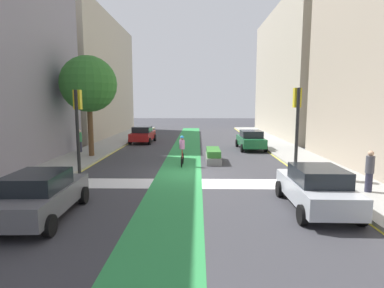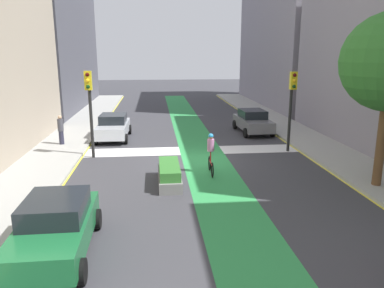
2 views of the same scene
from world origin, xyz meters
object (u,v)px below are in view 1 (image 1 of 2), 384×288
(car_silver_right_near, at_px, (316,188))
(street_tree_near, at_px, (89,84))
(traffic_signal_near_right, at_px, (297,116))
(car_red_left_far, at_px, (143,134))
(car_green_right_far, at_px, (251,140))
(pedestrian_sidewalk_left_a, at_px, (80,141))
(cyclist_in_lane, at_px, (182,150))
(car_grey_left_near, at_px, (40,195))
(pedestrian_sidewalk_right_a, at_px, (370,171))
(traffic_signal_near_left, at_px, (78,117))
(median_planter, at_px, (213,156))

(car_silver_right_near, xyz_separation_m, street_tree_near, (-11.64, 10.31, 4.24))
(traffic_signal_near_right, bearing_deg, car_red_left_far, 125.92)
(street_tree_near, bearing_deg, car_green_right_far, 19.01)
(car_red_left_far, distance_m, pedestrian_sidewalk_left_a, 7.48)
(cyclist_in_lane, bearing_deg, pedestrian_sidewalk_left_a, 151.92)
(car_grey_left_near, bearing_deg, pedestrian_sidewalk_left_a, 105.73)
(car_red_left_far, bearing_deg, car_silver_right_near, -62.76)
(car_silver_right_near, xyz_separation_m, pedestrian_sidewalk_right_a, (2.84, 1.78, 0.23))
(car_grey_left_near, xyz_separation_m, cyclist_in_lane, (4.24, 8.69, 0.17))
(cyclist_in_lane, distance_m, street_tree_near, 8.09)
(cyclist_in_lane, height_order, pedestrian_sidewalk_left_a, cyclist_in_lane)
(car_red_left_far, height_order, car_green_right_far, same)
(traffic_signal_near_left, bearing_deg, car_grey_left_near, -82.47)
(car_silver_right_near, height_order, street_tree_near, street_tree_near)
(street_tree_near, relative_size, median_planter, 2.40)
(pedestrian_sidewalk_right_a, bearing_deg, traffic_signal_near_right, 129.43)
(traffic_signal_near_right, height_order, cyclist_in_lane, traffic_signal_near_right)
(median_planter, bearing_deg, traffic_signal_near_right, -49.00)
(pedestrian_sidewalk_left_a, bearing_deg, pedestrian_sidewalk_right_a, -32.41)
(traffic_signal_near_right, relative_size, pedestrian_sidewalk_right_a, 2.62)
(traffic_signal_near_right, height_order, pedestrian_sidewalk_right_a, traffic_signal_near_right)
(traffic_signal_near_left, bearing_deg, median_planter, 34.05)
(street_tree_near, bearing_deg, pedestrian_sidewalk_left_a, 131.99)
(traffic_signal_near_right, bearing_deg, cyclist_in_lane, 151.15)
(traffic_signal_near_left, xyz_separation_m, car_green_right_far, (10.21, 10.10, -2.30))
(car_silver_right_near, relative_size, car_grey_left_near, 0.99)
(car_grey_left_near, bearing_deg, car_green_right_far, 58.25)
(car_red_left_far, relative_size, car_grey_left_near, 0.99)
(traffic_signal_near_right, height_order, car_red_left_far, traffic_signal_near_right)
(car_green_right_far, relative_size, car_grey_left_near, 0.99)
(car_green_right_far, xyz_separation_m, street_tree_near, (-11.74, -4.05, 4.24))
(car_red_left_far, relative_size, car_green_right_far, 1.00)
(traffic_signal_near_right, relative_size, pedestrian_sidewalk_left_a, 2.68)
(car_green_right_far, relative_size, cyclist_in_lane, 2.28)
(car_red_left_far, bearing_deg, cyclist_in_lane, -68.14)
(street_tree_near, bearing_deg, car_red_left_far, 75.27)
(car_red_left_far, xyz_separation_m, car_green_right_far, (9.60, -4.10, 0.00))
(car_green_right_far, bearing_deg, car_red_left_far, 156.88)
(pedestrian_sidewalk_left_a, bearing_deg, traffic_signal_near_right, -28.40)
(pedestrian_sidewalk_right_a, height_order, pedestrian_sidewalk_left_a, pedestrian_sidewalk_right_a)
(car_red_left_far, bearing_deg, traffic_signal_near_right, -54.08)
(car_silver_right_near, distance_m, pedestrian_sidewalk_left_a, 17.63)
(car_grey_left_near, relative_size, cyclist_in_lane, 2.30)
(cyclist_in_lane, bearing_deg, car_red_left_far, 111.86)
(car_red_left_far, distance_m, car_grey_left_near, 19.47)
(median_planter, bearing_deg, car_red_left_far, 123.31)
(car_grey_left_near, bearing_deg, traffic_signal_near_left, 97.53)
(car_silver_right_near, bearing_deg, car_grey_left_near, -173.81)
(traffic_signal_near_left, bearing_deg, car_red_left_far, 87.54)
(traffic_signal_near_right, xyz_separation_m, cyclist_in_lane, (-5.80, 3.20, -2.19))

